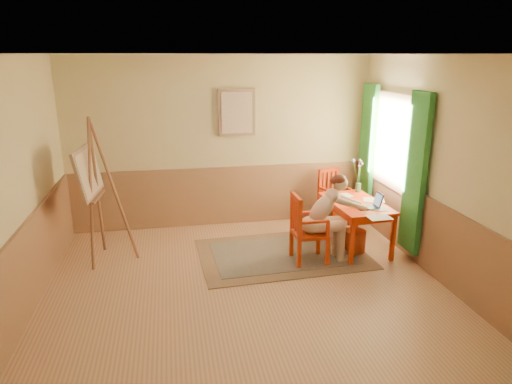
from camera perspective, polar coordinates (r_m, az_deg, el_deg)
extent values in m
cube|color=tan|center=(5.88, -1.42, -11.62)|extent=(5.00, 4.50, 0.02)
cube|color=white|center=(5.17, -1.65, 17.04)|extent=(5.00, 4.50, 0.02)
cube|color=#D6C382|center=(7.54, -4.34, 6.15)|extent=(5.00, 0.02, 2.80)
cube|color=#D6C382|center=(3.27, 5.00, -8.40)|extent=(5.00, 0.02, 2.80)
cube|color=#D6C382|center=(5.55, -28.03, 0.29)|extent=(0.02, 4.50, 2.80)
cube|color=#D6C382|center=(6.25, 21.83, 2.76)|extent=(0.02, 4.50, 2.80)
cube|color=#966C4C|center=(7.73, -4.16, -0.46)|extent=(5.00, 0.04, 1.00)
cube|color=#966C4C|center=(5.83, -26.53, -8.20)|extent=(0.04, 4.50, 1.00)
cube|color=#966C4C|center=(6.50, 20.75, -4.96)|extent=(0.04, 4.50, 1.00)
cube|color=white|center=(7.13, 17.03, 6.08)|extent=(0.02, 1.00, 1.30)
cube|color=#8F6E54|center=(7.12, 16.88, 6.08)|extent=(0.03, 1.12, 1.42)
cube|color=#338634|center=(6.50, 19.39, 2.14)|extent=(0.08, 0.45, 2.20)
cube|color=#338634|center=(7.85, 13.78, 5.02)|extent=(0.08, 0.45, 2.20)
cube|color=#8F6E54|center=(7.44, -2.44, 9.94)|extent=(0.60, 0.04, 0.76)
cube|color=beige|center=(7.42, -2.41, 9.92)|extent=(0.50, 0.02, 0.66)
cube|color=#8C7251|center=(6.70, 3.36, -7.75)|extent=(2.47, 1.70, 0.01)
cube|color=black|center=(6.70, 3.36, -7.69)|extent=(2.05, 1.29, 0.01)
cube|color=red|center=(6.83, 12.47, -1.41)|extent=(0.79, 1.24, 0.04)
cube|color=red|center=(6.85, 12.44, -1.96)|extent=(0.69, 1.14, 0.10)
cube|color=red|center=(6.36, 11.95, -6.23)|extent=(0.06, 0.06, 0.68)
cube|color=red|center=(6.65, 16.82, -5.57)|extent=(0.06, 0.06, 0.68)
cube|color=red|center=(7.29, 8.17, -2.98)|extent=(0.06, 0.06, 0.68)
cube|color=red|center=(7.55, 12.57, -2.54)|extent=(0.06, 0.06, 0.68)
cube|color=red|center=(6.35, 6.75, -5.20)|extent=(0.46, 0.44, 0.04)
cube|color=red|center=(6.21, 5.44, -7.90)|extent=(0.05, 0.05, 0.40)
cube|color=red|center=(6.33, 8.97, -7.54)|extent=(0.05, 0.05, 0.40)
cube|color=red|center=(6.55, 4.47, -6.53)|extent=(0.05, 0.05, 0.40)
cube|color=red|center=(6.66, 7.84, -6.22)|extent=(0.05, 0.05, 0.40)
cube|color=red|center=(6.02, 5.57, -3.44)|extent=(0.05, 0.05, 0.54)
cube|color=red|center=(6.36, 4.58, -2.27)|extent=(0.05, 0.05, 0.54)
cube|color=red|center=(6.11, 5.12, -0.71)|extent=(0.05, 0.43, 0.06)
cube|color=red|center=(6.11, 5.31, -3.27)|extent=(0.03, 0.04, 0.44)
cube|color=red|center=(6.19, 5.06, -2.97)|extent=(0.03, 0.04, 0.44)
cube|color=red|center=(6.28, 4.81, -2.67)|extent=(0.03, 0.04, 0.44)
cube|color=red|center=(6.10, 7.38, -3.78)|extent=(0.40, 0.04, 0.03)
cube|color=red|center=(6.20, 9.03, -4.57)|extent=(0.04, 0.04, 0.22)
cube|color=red|center=(6.44, 6.30, -2.60)|extent=(0.40, 0.04, 0.03)
cube|color=red|center=(6.53, 7.88, -3.38)|extent=(0.04, 0.04, 0.22)
cube|color=red|center=(7.83, 9.85, -1.18)|extent=(0.54, 0.55, 0.04)
cube|color=red|center=(7.93, 7.86, -2.48)|extent=(0.06, 0.06, 0.38)
cube|color=red|center=(7.65, 9.64, -3.30)|extent=(0.06, 0.06, 0.38)
cube|color=red|center=(8.15, 9.90, -2.03)|extent=(0.06, 0.06, 0.38)
cube|color=red|center=(7.88, 11.71, -2.81)|extent=(0.06, 0.06, 0.38)
cube|color=red|center=(7.78, 8.01, 0.95)|extent=(0.06, 0.06, 0.52)
cube|color=red|center=(8.01, 10.08, 1.31)|extent=(0.06, 0.06, 0.52)
cube|color=red|center=(7.83, 9.14, 2.76)|extent=(0.41, 0.18, 0.06)
cube|color=red|center=(7.84, 8.52, 0.94)|extent=(0.05, 0.04, 0.42)
cube|color=red|center=(7.89, 9.05, 1.03)|extent=(0.05, 0.04, 0.42)
cube|color=red|center=(7.95, 9.58, 1.12)|extent=(0.05, 0.04, 0.42)
cube|color=red|center=(7.65, 8.88, 0.23)|extent=(0.16, 0.38, 0.03)
cube|color=red|center=(7.54, 9.72, -0.87)|extent=(0.05, 0.05, 0.21)
cube|color=red|center=(7.88, 10.96, 0.61)|extent=(0.16, 0.38, 0.03)
cube|color=red|center=(7.78, 11.81, -0.45)|extent=(0.05, 0.05, 0.21)
ellipsoid|color=#DAAE93|center=(6.30, 6.93, -4.11)|extent=(0.28, 0.35, 0.23)
cylinder|color=#DAAE93|center=(6.29, 8.99, -4.33)|extent=(0.44, 0.16, 0.16)
cylinder|color=#DAAE93|center=(6.45, 8.45, -3.78)|extent=(0.44, 0.16, 0.16)
cylinder|color=#DAAE93|center=(6.46, 10.63, -6.33)|extent=(0.12, 0.12, 0.50)
cylinder|color=#DAAE93|center=(6.61, 10.06, -5.74)|extent=(0.12, 0.12, 0.50)
cube|color=#DAAE93|center=(6.58, 11.02, -8.24)|extent=(0.21, 0.09, 0.07)
cube|color=#DAAE93|center=(6.73, 10.45, -7.62)|extent=(0.21, 0.09, 0.07)
ellipsoid|color=#DAAE93|center=(6.27, 8.28, -2.12)|extent=(0.48, 0.29, 0.52)
ellipsoid|color=#DAAE93|center=(6.26, 9.63, -0.40)|extent=(0.20, 0.30, 0.18)
sphere|color=#DAAE93|center=(6.26, 10.59, 1.07)|extent=(0.20, 0.20, 0.20)
ellipsoid|color=#5D2618|center=(6.23, 10.44, 1.57)|extent=(0.19, 0.20, 0.14)
sphere|color=#5D2618|center=(6.21, 9.77, 1.44)|extent=(0.11, 0.11, 0.10)
cylinder|color=#DAAE93|center=(6.18, 10.89, -1.21)|extent=(0.22, 0.11, 0.15)
cylinder|color=#DAAE93|center=(6.31, 12.65, -1.73)|extent=(0.30, 0.14, 0.17)
sphere|color=#DAAE93|center=(6.22, 11.71, -1.47)|extent=(0.09, 0.09, 0.09)
sphere|color=#DAAE93|center=(6.41, 13.57, -1.99)|extent=(0.07, 0.07, 0.07)
cylinder|color=#DAAE93|center=(6.44, 9.93, -0.43)|extent=(0.23, 0.11, 0.15)
cylinder|color=#DAAE93|center=(6.53, 11.78, -1.05)|extent=(0.30, 0.14, 0.17)
sphere|color=#DAAE93|center=(6.49, 10.65, -0.62)|extent=(0.09, 0.09, 0.09)
sphere|color=#DAAE93|center=(6.57, 12.89, -1.47)|extent=(0.07, 0.07, 0.07)
cube|color=#1E2338|center=(6.60, 13.74, -1.89)|extent=(0.30, 0.21, 0.02)
cube|color=#2D3342|center=(6.60, 13.74, -1.86)|extent=(0.26, 0.17, 0.00)
cube|color=#1E2338|center=(6.64, 15.15, -0.92)|extent=(0.07, 0.21, 0.20)
cube|color=#99BFF2|center=(6.64, 15.06, -0.96)|extent=(0.05, 0.17, 0.16)
cube|color=white|center=(6.25, 15.27, -3.12)|extent=(0.31, 0.22, 0.00)
cube|color=white|center=(6.97, 14.59, -0.98)|extent=(0.36, 0.31, 0.00)
cube|color=white|center=(7.08, 10.76, -0.45)|extent=(0.33, 0.26, 0.00)
cube|color=white|center=(6.61, 14.91, -1.99)|extent=(0.37, 0.33, 0.00)
cylinder|color=#3F724C|center=(7.33, 12.72, 0.57)|extent=(0.10, 0.10, 0.14)
cylinder|color=#3F7233|center=(7.30, 12.44, 2.43)|extent=(0.09, 0.10, 0.37)
sphere|color=#728CD8|center=(7.28, 12.12, 3.90)|extent=(0.07, 0.07, 0.06)
cylinder|color=#3F7233|center=(7.23, 12.89, 2.35)|extent=(0.03, 0.09, 0.39)
sphere|color=pink|center=(7.14, 13.04, 3.77)|extent=(0.05, 0.05, 0.04)
cylinder|color=#3F7233|center=(7.30, 12.79, 2.07)|extent=(0.02, 0.04, 0.29)
sphere|color=pink|center=(7.28, 12.84, 3.19)|extent=(0.06, 0.06, 0.05)
cylinder|color=#3F7233|center=(7.22, 12.93, 2.21)|extent=(0.03, 0.12, 0.36)
sphere|color=#728CD8|center=(7.12, 13.13, 3.49)|extent=(0.06, 0.06, 0.05)
cylinder|color=#3F7233|center=(7.33, 12.87, 2.26)|extent=(0.06, 0.10, 0.32)
sphere|color=pink|center=(7.34, 12.99, 3.55)|extent=(0.06, 0.06, 0.05)
cylinder|color=#3F7233|center=(7.30, 12.85, 2.24)|extent=(0.04, 0.06, 0.33)
sphere|color=pink|center=(7.29, 12.95, 3.52)|extent=(0.05, 0.05, 0.04)
cylinder|color=#3F7233|center=(7.32, 12.82, 2.45)|extent=(0.04, 0.11, 0.37)
sphere|color=#728CD8|center=(7.33, 12.89, 3.94)|extent=(0.05, 0.05, 0.04)
cylinder|color=#B24522|center=(6.87, 12.33, -6.06)|extent=(0.33, 0.33, 0.33)
cylinder|color=brown|center=(6.41, -20.05, -0.32)|extent=(0.14, 0.37, 2.03)
cylinder|color=brown|center=(6.71, -19.36, 0.50)|extent=(0.06, 0.37, 2.03)
cylinder|color=brown|center=(6.50, -17.37, 0.16)|extent=(0.53, 0.10, 2.04)
cylinder|color=brown|center=(6.59, -19.86, -0.59)|extent=(0.09, 0.57, 0.03)
cube|color=brown|center=(6.58, -19.30, -0.58)|extent=(0.13, 0.62, 0.03)
cube|color=#8F6E54|center=(6.51, -20.39, 2.40)|extent=(0.25, 0.91, 0.68)
cube|color=beige|center=(6.50, -20.20, 2.41)|extent=(0.20, 0.82, 0.58)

